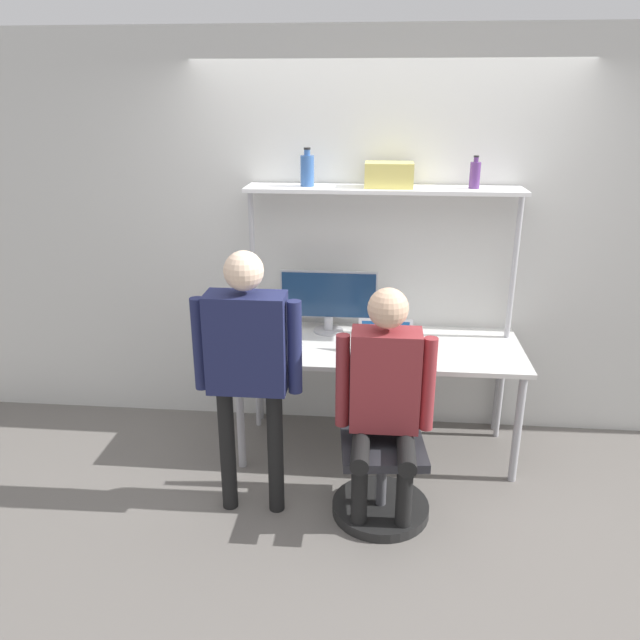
{
  "coord_description": "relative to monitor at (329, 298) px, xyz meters",
  "views": [
    {
      "loc": [
        -0.03,
        -3.37,
        2.29
      ],
      "look_at": [
        -0.33,
        -0.12,
        1.11
      ],
      "focal_mm": 35.0,
      "sensor_mm": 36.0,
      "label": 1
    }
  ],
  "objects": [
    {
      "name": "ground_plane",
      "position": [
        0.34,
        -0.62,
        -1.0
      ],
      "size": [
        12.0,
        12.0,
        0.0
      ],
      "primitive_type": "plane",
      "color": "slate"
    },
    {
      "name": "wall_back",
      "position": [
        0.34,
        0.2,
        0.35
      ],
      "size": [
        8.0,
        0.06,
        2.7
      ],
      "color": "silver",
      "rests_on": "ground_plane"
    },
    {
      "name": "desk",
      "position": [
        0.34,
        -0.22,
        -0.31
      ],
      "size": [
        1.84,
        0.77,
        0.76
      ],
      "color": "silver",
      "rests_on": "ground_plane"
    },
    {
      "name": "shelf_unit",
      "position": [
        0.34,
        0.0,
        0.52
      ],
      "size": [
        1.75,
        0.31,
        1.74
      ],
      "color": "white",
      "rests_on": "ground_plane"
    },
    {
      "name": "monitor",
      "position": [
        0.0,
        0.0,
        0.0
      ],
      "size": [
        0.65,
        0.2,
        0.43
      ],
      "color": "#B7B7BC",
      "rests_on": "desk"
    },
    {
      "name": "laptop",
      "position": [
        0.38,
        -0.38,
        -0.18
      ],
      "size": [
        0.34,
        0.23,
        0.22
      ],
      "color": "#BCBCC1",
      "rests_on": "desk"
    },
    {
      "name": "cell_phone",
      "position": [
        0.63,
        -0.41,
        -0.23
      ],
      "size": [
        0.07,
        0.15,
        0.01
      ],
      "color": "silver",
      "rests_on": "desk"
    },
    {
      "name": "office_chair",
      "position": [
        0.38,
        -0.9,
        -0.72
      ],
      "size": [
        0.56,
        0.56,
        0.91
      ],
      "color": "black",
      "rests_on": "ground_plane"
    },
    {
      "name": "person_seated",
      "position": [
        0.38,
        -0.95,
        -0.2
      ],
      "size": [
        0.54,
        0.47,
        1.35
      ],
      "color": "black",
      "rests_on": "ground_plane"
    },
    {
      "name": "person_standing",
      "position": [
        -0.36,
        -0.96,
        -0.01
      ],
      "size": [
        0.59,
        0.21,
        1.55
      ],
      "color": "black",
      "rests_on": "ground_plane"
    },
    {
      "name": "bottle_blue",
      "position": [
        -0.14,
        0.0,
        0.84
      ],
      "size": [
        0.09,
        0.09,
        0.24
      ],
      "color": "#335999",
      "rests_on": "shelf_unit"
    },
    {
      "name": "bottle_purple",
      "position": [
        0.9,
        0.0,
        0.83
      ],
      "size": [
        0.07,
        0.07,
        0.2
      ],
      "color": "#593372",
      "rests_on": "shelf_unit"
    },
    {
      "name": "storage_box",
      "position": [
        0.37,
        0.0,
        0.82
      ],
      "size": [
        0.3,
        0.2,
        0.15
      ],
      "color": "#DBCC66",
      "rests_on": "shelf_unit"
    }
  ]
}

